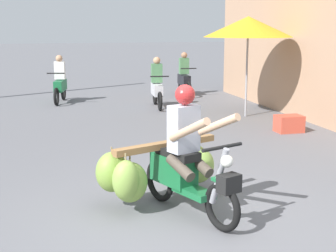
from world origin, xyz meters
name	(u,v)px	position (x,y,z in m)	size (l,w,h in m)	color
ground_plane	(192,228)	(0.00, 0.00, 0.00)	(120.00, 120.00, 0.00)	slate
motorbike_main_loaded	(168,166)	(-0.08, 0.76, 0.52)	(1.75, 1.98, 1.58)	black
motorbike_distant_ahead_left	(157,87)	(1.52, 8.31, 0.57)	(0.50, 1.62, 1.40)	black
motorbike_distant_ahead_right	(60,83)	(-1.07, 9.87, 0.57)	(0.60, 1.60, 1.40)	black
motorbike_distant_far_ahead	(184,78)	(2.94, 10.48, 0.57)	(0.50, 1.62, 1.40)	black
market_umbrella_near_shop	(248,27)	(3.36, 6.38, 2.22)	(2.19, 2.19, 2.47)	#99999E
produce_crate	(289,124)	(3.53, 4.41, 0.18)	(0.56, 0.40, 0.36)	#CC4C38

